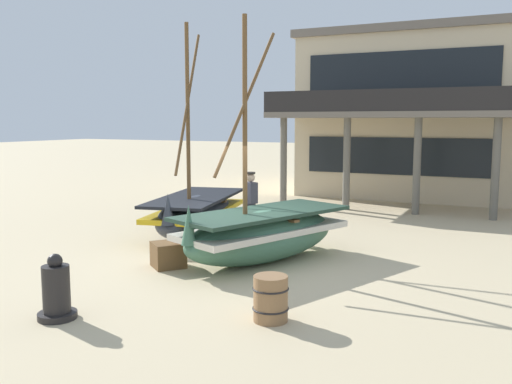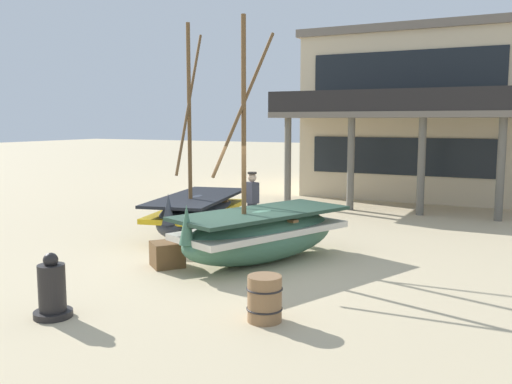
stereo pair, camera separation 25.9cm
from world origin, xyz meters
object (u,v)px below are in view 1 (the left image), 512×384
at_px(fishing_boat_centre_large, 196,213).
at_px(harbor_building_main, 414,114).
at_px(wooden_barrel, 271,298).
at_px(cargo_crate, 168,255).
at_px(capstan_winch, 56,293).
at_px(fisherman_by_hull, 251,205).
at_px(fishing_boat_near_left, 262,233).

height_order(fishing_boat_centre_large, harbor_building_main, harbor_building_main).
relative_size(wooden_barrel, cargo_crate, 1.14).
height_order(capstan_winch, cargo_crate, capstan_winch).
relative_size(fisherman_by_hull, capstan_winch, 1.66).
distance_m(capstan_winch, harbor_building_main, 18.15).
distance_m(fishing_boat_near_left, cargo_crate, 2.03).
bearing_deg(capstan_winch, fishing_boat_centre_large, 102.94).
height_order(fishing_boat_near_left, wooden_barrel, fishing_boat_near_left).
distance_m(fisherman_by_hull, harbor_building_main, 11.51).
bearing_deg(fishing_boat_near_left, fishing_boat_centre_large, 147.71).
bearing_deg(cargo_crate, fishing_boat_near_left, 39.23).
bearing_deg(fishing_boat_centre_large, capstan_winch, -77.06).
bearing_deg(fishing_boat_near_left, cargo_crate, -140.77).
bearing_deg(fisherman_by_hull, fishing_boat_near_left, -58.26).
bearing_deg(fishing_boat_near_left, wooden_barrel, -62.62).
bearing_deg(fishing_boat_centre_large, wooden_barrel, -48.16).
height_order(fisherman_by_hull, capstan_winch, fisherman_by_hull).
height_order(fishing_boat_centre_large, capstan_winch, fishing_boat_centre_large).
relative_size(fishing_boat_near_left, capstan_winch, 5.03).
bearing_deg(harbor_building_main, wooden_barrel, -86.75).
height_order(fishing_boat_near_left, harbor_building_main, harbor_building_main).
relative_size(capstan_winch, wooden_barrel, 1.45).
height_order(fisherman_by_hull, harbor_building_main, harbor_building_main).
distance_m(fishing_boat_near_left, harbor_building_main, 13.58).
distance_m(fishing_boat_centre_large, wooden_barrel, 6.62).
bearing_deg(harbor_building_main, fishing_boat_near_left, -93.06).
bearing_deg(wooden_barrel, cargo_crate, 148.97).
relative_size(cargo_crate, harbor_building_main, 0.06).
relative_size(capstan_winch, harbor_building_main, 0.10).
bearing_deg(fishing_boat_centre_large, harbor_building_main, 73.26).
bearing_deg(cargo_crate, fishing_boat_centre_large, 112.06).
height_order(fishing_boat_near_left, capstan_winch, fishing_boat_near_left).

